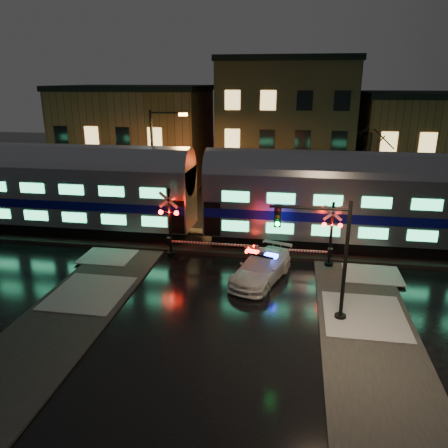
{
  "coord_description": "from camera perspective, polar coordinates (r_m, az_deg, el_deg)",
  "views": [
    {
      "loc": [
        3.17,
        -20.81,
        10.04
      ],
      "look_at": [
        -0.71,
        2.5,
        2.2
      ],
      "focal_mm": 35.0,
      "sensor_mm": 36.0,
      "label": 1
    }
  ],
  "objects": [
    {
      "name": "crossing_signal_right",
      "position": [
        24.68,
        12.92,
        -2.23
      ],
      "size": [
        5.35,
        0.64,
        3.79
      ],
      "color": "black",
      "rests_on": "ground"
    },
    {
      "name": "ballast",
      "position": [
        27.84,
        2.3,
        -2.54
      ],
      "size": [
        90.0,
        4.2,
        0.24
      ],
      "primitive_type": "cube",
      "color": "black",
      "rests_on": "ground"
    },
    {
      "name": "building_right",
      "position": [
        44.79,
        25.03,
        9.23
      ],
      "size": [
        12.0,
        10.0,
        8.5
      ],
      "primitive_type": "cube",
      "color": "brown",
      "rests_on": "ground"
    },
    {
      "name": "police_car",
      "position": [
        22.93,
        4.88,
        -5.71
      ],
      "size": [
        3.42,
        5.27,
        1.58
      ],
      "rotation": [
        0.0,
        0.0,
        -0.32
      ],
      "color": "silver",
      "rests_on": "ground"
    },
    {
      "name": "crossing_signal_left",
      "position": [
        25.47,
        -6.34,
        -0.83
      ],
      "size": [
        5.88,
        0.66,
        4.16
      ],
      "color": "black",
      "rests_on": "ground"
    },
    {
      "name": "streetlight",
      "position": [
        31.86,
        -8.81,
        8.41
      ],
      "size": [
        2.7,
        0.28,
        8.07
      ],
      "color": "black",
      "rests_on": "ground"
    },
    {
      "name": "building_left",
      "position": [
        46.1,
        -11.36,
        11.1
      ],
      "size": [
        14.0,
        10.0,
        9.0
      ],
      "primitive_type": "cube",
      "color": "brown",
      "rests_on": "ground"
    },
    {
      "name": "ground",
      "position": [
        23.33,
        0.73,
        -7.15
      ],
      "size": [
        120.0,
        120.0,
        0.0
      ],
      "primitive_type": "plane",
      "color": "black",
      "rests_on": "ground"
    },
    {
      "name": "building_mid",
      "position": [
        43.54,
        8.07,
        12.52
      ],
      "size": [
        12.0,
        11.0,
        11.5
      ],
      "primitive_type": "cube",
      "color": "brown",
      "rests_on": "ground"
    },
    {
      "name": "train",
      "position": [
        27.29,
        -3.25,
        4.21
      ],
      "size": [
        51.0,
        3.12,
        5.92
      ],
      "color": "black",
      "rests_on": "ballast"
    },
    {
      "name": "sidewalk_right",
      "position": [
        18.17,
        19.12,
        -16.12
      ],
      "size": [
        4.0,
        20.0,
        0.12
      ],
      "primitive_type": "cube",
      "color": "#2D2D2D",
      "rests_on": "ground"
    },
    {
      "name": "sidewalk_left",
      "position": [
        20.31,
        -20.99,
        -12.43
      ],
      "size": [
        4.0,
        20.0,
        0.12
      ],
      "primitive_type": "cube",
      "color": "#2D2D2D",
      "rests_on": "ground"
    },
    {
      "name": "traffic_light",
      "position": [
        18.88,
        13.05,
        -4.45
      ],
      "size": [
        3.5,
        0.66,
        5.41
      ],
      "rotation": [
        0.0,
        0.0,
        -0.01
      ],
      "color": "black",
      "rests_on": "ground"
    }
  ]
}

